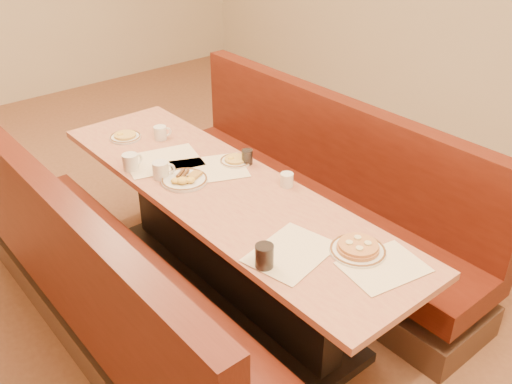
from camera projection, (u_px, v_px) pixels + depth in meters
ground at (227, 294)px, 3.49m from camera, size 8.00×8.00×0.00m
diner_table at (225, 244)px, 3.30m from camera, size 0.70×2.50×0.75m
booth_left at (110, 300)px, 2.90m from camera, size 0.55×2.50×1.05m
booth_right at (315, 203)px, 3.71m from camera, size 0.55×2.50×1.05m
placemat_near_left at (291, 252)px, 2.59m from camera, size 0.44×0.37×0.00m
placemat_near_right at (384, 267)px, 2.50m from camera, size 0.40×0.33×0.00m
placemat_far_left at (163, 161)px, 3.37m from camera, size 0.50×0.42×0.00m
placemat_far_right at (209, 169)px, 3.29m from camera, size 0.51×0.46×0.00m
pancake_plate at (358, 249)px, 2.59m from camera, size 0.26×0.26×0.06m
eggs_plate at (185, 179)px, 3.15m from camera, size 0.26×0.26×0.05m
extra_plate_mid at (235, 160)px, 3.36m from camera, size 0.19×0.19×0.04m
extra_plate_far at (125, 136)px, 3.64m from camera, size 0.20×0.20×0.04m
coffee_mug_a at (287, 179)px, 3.11m from camera, size 0.10×0.07×0.08m
coffee_mug_b at (161, 170)px, 3.18m from camera, size 0.12×0.09×0.10m
coffee_mug_c at (161, 133)px, 3.62m from camera, size 0.11×0.08×0.09m
coffee_mug_d at (131, 162)px, 3.27m from camera, size 0.13×0.09×0.10m
soda_tumbler_near at (264, 257)px, 2.48m from camera, size 0.08×0.08×0.12m
soda_tumbler_mid at (247, 157)px, 3.33m from camera, size 0.06×0.06×0.09m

